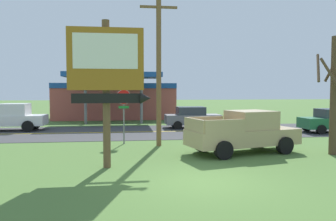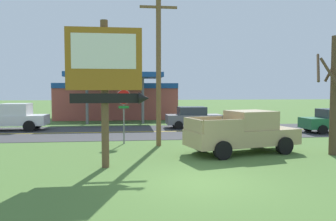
{
  "view_description": "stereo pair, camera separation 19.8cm",
  "coord_description": "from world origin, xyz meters",
  "px_view_note": "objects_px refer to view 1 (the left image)",
  "views": [
    {
      "loc": [
        -2.46,
        -10.28,
        2.92
      ],
      "look_at": [
        0.0,
        8.0,
        1.8
      ],
      "focal_mm": 35.87,
      "sensor_mm": 36.0,
      "label": 1
    },
    {
      "loc": [
        -2.26,
        -10.3,
        2.92
      ],
      "look_at": [
        0.0,
        8.0,
        1.8
      ],
      "focal_mm": 35.87,
      "sensor_mm": 36.0,
      "label": 2
    }
  ],
  "objects_px": {
    "motel_sign": "(108,72)",
    "bare_tree": "(335,91)",
    "car_grey_mid_lane": "(192,117)",
    "stop_sign": "(124,107)",
    "utility_pole": "(159,58)",
    "pickup_white_on_road": "(9,117)",
    "gas_station": "(115,100)",
    "pickup_tan_parked_on_lawn": "(244,132)",
    "car_green_near_lane": "(332,121)"
  },
  "relations": [
    {
      "from": "motel_sign",
      "to": "bare_tree",
      "type": "height_order",
      "value": "bare_tree"
    },
    {
      "from": "motel_sign",
      "to": "car_grey_mid_lane",
      "type": "distance_m",
      "value": 14.24
    },
    {
      "from": "motel_sign",
      "to": "car_grey_mid_lane",
      "type": "xyz_separation_m",
      "value": [
        5.82,
        12.69,
        -2.77
      ]
    },
    {
      "from": "stop_sign",
      "to": "utility_pole",
      "type": "distance_m",
      "value": 3.25
    },
    {
      "from": "utility_pole",
      "to": "pickup_white_on_road",
      "type": "distance_m",
      "value": 13.21
    },
    {
      "from": "stop_sign",
      "to": "bare_tree",
      "type": "xyz_separation_m",
      "value": [
        9.43,
        -4.31,
        0.84
      ]
    },
    {
      "from": "stop_sign",
      "to": "gas_station",
      "type": "bearing_deg",
      "value": 92.84
    },
    {
      "from": "motel_sign",
      "to": "utility_pole",
      "type": "xyz_separation_m",
      "value": [
        2.41,
        4.84,
        0.98
      ]
    },
    {
      "from": "gas_station",
      "to": "pickup_tan_parked_on_lawn",
      "type": "height_order",
      "value": "gas_station"
    },
    {
      "from": "gas_station",
      "to": "car_grey_mid_lane",
      "type": "height_order",
      "value": "gas_station"
    },
    {
      "from": "motel_sign",
      "to": "car_grey_mid_lane",
      "type": "bearing_deg",
      "value": 65.35
    },
    {
      "from": "stop_sign",
      "to": "car_grey_mid_lane",
      "type": "bearing_deg",
      "value": 53.17
    },
    {
      "from": "car_green_near_lane",
      "to": "car_grey_mid_lane",
      "type": "height_order",
      "value": "same"
    },
    {
      "from": "motel_sign",
      "to": "stop_sign",
      "type": "xyz_separation_m",
      "value": [
        0.59,
        5.7,
        -1.57
      ]
    },
    {
      "from": "stop_sign",
      "to": "car_green_near_lane",
      "type": "relative_size",
      "value": 0.7
    },
    {
      "from": "gas_station",
      "to": "car_grey_mid_lane",
      "type": "relative_size",
      "value": 2.86
    },
    {
      "from": "utility_pole",
      "to": "car_grey_mid_lane",
      "type": "relative_size",
      "value": 2.02
    },
    {
      "from": "bare_tree",
      "to": "gas_station",
      "type": "distance_m",
      "value": 23.49
    },
    {
      "from": "stop_sign",
      "to": "motel_sign",
      "type": "bearing_deg",
      "value": -95.88
    },
    {
      "from": "motel_sign",
      "to": "pickup_white_on_road",
      "type": "bearing_deg",
      "value": 120.84
    },
    {
      "from": "pickup_tan_parked_on_lawn",
      "to": "car_green_near_lane",
      "type": "xyz_separation_m",
      "value": [
        8.7,
        6.38,
        -0.13
      ]
    },
    {
      "from": "utility_pole",
      "to": "gas_station",
      "type": "bearing_deg",
      "value": 98.54
    },
    {
      "from": "pickup_tan_parked_on_lawn",
      "to": "utility_pole",
      "type": "bearing_deg",
      "value": 145.83
    },
    {
      "from": "car_grey_mid_lane",
      "to": "car_green_near_lane",
      "type": "bearing_deg",
      "value": -23.97
    },
    {
      "from": "car_grey_mid_lane",
      "to": "gas_station",
      "type": "bearing_deg",
      "value": 121.76
    },
    {
      "from": "gas_station",
      "to": "pickup_tan_parked_on_lawn",
      "type": "relative_size",
      "value": 2.17
    },
    {
      "from": "stop_sign",
      "to": "pickup_white_on_road",
      "type": "xyz_separation_m",
      "value": [
        -8.17,
        6.99,
        -1.06
      ]
    },
    {
      "from": "gas_station",
      "to": "pickup_tan_parked_on_lawn",
      "type": "distance_m",
      "value": 21.19
    },
    {
      "from": "gas_station",
      "to": "pickup_white_on_road",
      "type": "height_order",
      "value": "gas_station"
    },
    {
      "from": "utility_pole",
      "to": "stop_sign",
      "type": "bearing_deg",
      "value": 154.52
    },
    {
      "from": "stop_sign",
      "to": "pickup_tan_parked_on_lawn",
      "type": "height_order",
      "value": "stop_sign"
    },
    {
      "from": "gas_station",
      "to": "car_green_near_lane",
      "type": "relative_size",
      "value": 2.86
    },
    {
      "from": "pickup_white_on_road",
      "to": "car_green_near_lane",
      "type": "bearing_deg",
      "value": -10.13
    },
    {
      "from": "utility_pole",
      "to": "pickup_tan_parked_on_lawn",
      "type": "height_order",
      "value": "utility_pole"
    },
    {
      "from": "motel_sign",
      "to": "utility_pole",
      "type": "height_order",
      "value": "utility_pole"
    },
    {
      "from": "stop_sign",
      "to": "utility_pole",
      "type": "relative_size",
      "value": 0.35
    },
    {
      "from": "pickup_white_on_road",
      "to": "stop_sign",
      "type": "bearing_deg",
      "value": -40.57
    },
    {
      "from": "bare_tree",
      "to": "car_grey_mid_lane",
      "type": "height_order",
      "value": "bare_tree"
    },
    {
      "from": "motel_sign",
      "to": "pickup_white_on_road",
      "type": "height_order",
      "value": "motel_sign"
    },
    {
      "from": "car_green_near_lane",
      "to": "motel_sign",
      "type": "bearing_deg",
      "value": -149.61
    },
    {
      "from": "bare_tree",
      "to": "pickup_white_on_road",
      "type": "distance_m",
      "value": 21.0
    },
    {
      "from": "car_green_near_lane",
      "to": "car_grey_mid_lane",
      "type": "distance_m",
      "value": 9.85
    },
    {
      "from": "pickup_white_on_road",
      "to": "car_grey_mid_lane",
      "type": "relative_size",
      "value": 1.24
    },
    {
      "from": "stop_sign",
      "to": "pickup_tan_parked_on_lawn",
      "type": "relative_size",
      "value": 0.53
    },
    {
      "from": "bare_tree",
      "to": "car_grey_mid_lane",
      "type": "xyz_separation_m",
      "value": [
        -4.2,
        11.3,
        -2.04
      ]
    },
    {
      "from": "motel_sign",
      "to": "stop_sign",
      "type": "relative_size",
      "value": 1.87
    },
    {
      "from": "gas_station",
      "to": "car_green_near_lane",
      "type": "distance_m",
      "value": 20.46
    },
    {
      "from": "car_grey_mid_lane",
      "to": "pickup_tan_parked_on_lawn",
      "type": "bearing_deg",
      "value": -88.34
    },
    {
      "from": "motel_sign",
      "to": "pickup_white_on_road",
      "type": "xyz_separation_m",
      "value": [
        -7.58,
        12.69,
        -2.63
      ]
    },
    {
      "from": "bare_tree",
      "to": "gas_station",
      "type": "bearing_deg",
      "value": 115.94
    }
  ]
}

